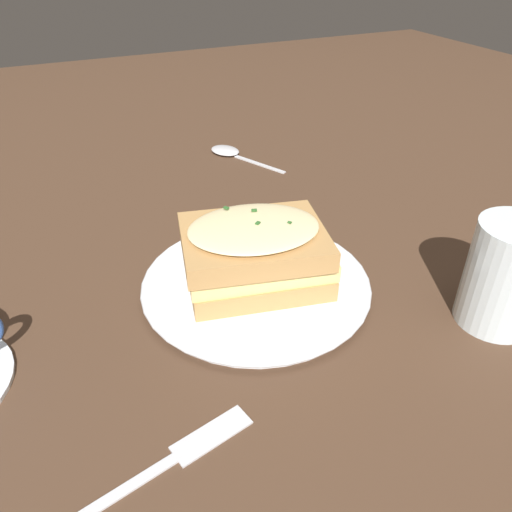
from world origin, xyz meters
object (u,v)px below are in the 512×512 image
object	(u,v)px
water_glass	(506,275)
dinner_plate	(256,284)
sandwich	(255,253)
spoon	(229,152)
fork	(176,457)

from	to	relation	value
water_glass	dinner_plate	bearing A→B (deg)	54.16
dinner_plate	sandwich	distance (m)	0.04
spoon	fork	bearing A→B (deg)	-141.36
dinner_plate	fork	world-z (taller)	dinner_plate
sandwich	water_glass	bearing A→B (deg)	-125.32
dinner_plate	spoon	xyz separation A→B (m)	(0.37, -0.12, -0.00)
fork	dinner_plate	bearing A→B (deg)	125.93
water_glass	spoon	world-z (taller)	water_glass
dinner_plate	water_glass	xyz separation A→B (m)	(-0.15, -0.20, 0.05)
sandwich	spoon	xyz separation A→B (m)	(0.38, -0.12, -0.05)
sandwich	water_glass	world-z (taller)	water_glass
spoon	water_glass	bearing A→B (deg)	-106.27
water_glass	sandwich	bearing A→B (deg)	54.68
sandwich	water_glass	distance (m)	0.25
dinner_plate	sandwich	xyz separation A→B (m)	(-0.00, 0.00, 0.04)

